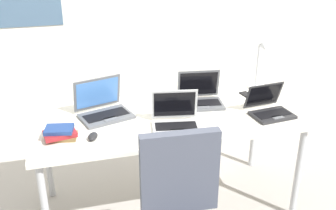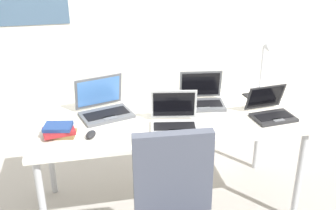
{
  "view_description": "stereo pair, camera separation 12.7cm",
  "coord_description": "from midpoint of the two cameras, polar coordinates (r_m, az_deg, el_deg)",
  "views": [
    {
      "loc": [
        -0.62,
        -2.36,
        1.92
      ],
      "look_at": [
        0.0,
        0.0,
        0.82
      ],
      "focal_mm": 42.85,
      "sensor_mm": 36.0,
      "label": 1
    },
    {
      "loc": [
        -0.5,
        -2.39,
        1.92
      ],
      "look_at": [
        0.0,
        0.0,
        0.82
      ],
      "focal_mm": 42.85,
      "sensor_mm": 36.0,
      "label": 2
    }
  ],
  "objects": [
    {
      "name": "laptop_near_lamp",
      "position": [
        2.88,
        3.38,
        1.03
      ],
      "size": [
        0.33,
        0.28,
        0.23
      ],
      "color": "#515459",
      "rests_on": "desk"
    },
    {
      "name": "laptop_mid_desk",
      "position": [
        2.74,
        -10.49,
        -0.56
      ],
      "size": [
        0.4,
        0.36,
        0.25
      ],
      "color": "#515459",
      "rests_on": "desk"
    },
    {
      "name": "ground_plane",
      "position": [
        3.11,
        -1.21,
        -13.93
      ],
      "size": [
        12.0,
        12.0,
        0.0
      ],
      "primitive_type": "plane",
      "color": "gray"
    },
    {
      "name": "laptop_back_right",
      "position": [
        2.79,
        12.99,
        -0.53
      ],
      "size": [
        0.3,
        0.28,
        0.2
      ],
      "color": "#232326",
      "rests_on": "desk"
    },
    {
      "name": "desk_lamp",
      "position": [
        3.14,
        11.8,
        5.48
      ],
      "size": [
        0.12,
        0.18,
        0.4
      ],
      "color": "silver",
      "rests_on": "desk"
    },
    {
      "name": "coffee_mug",
      "position": [
        3.07,
        13.11,
        1.82
      ],
      "size": [
        0.11,
        0.08,
        0.09
      ],
      "color": "white",
      "rests_on": "desk"
    },
    {
      "name": "desk",
      "position": [
        2.74,
        -1.33,
        -2.62
      ],
      "size": [
        1.8,
        0.8,
        0.74
      ],
      "color": "silver",
      "rests_on": "ground_plane"
    },
    {
      "name": "book_stack",
      "position": [
        2.52,
        -16.46,
        -3.87
      ],
      "size": [
        0.21,
        0.16,
        0.07
      ],
      "color": "brown",
      "rests_on": "desk"
    },
    {
      "name": "computer_mouse",
      "position": [
        2.47,
        -12.1,
        -4.4
      ],
      "size": [
        0.09,
        0.11,
        0.03
      ],
      "primitive_type": "ellipsoid",
      "rotation": [
        0.0,
        0.0,
        -0.34
      ],
      "color": "black",
      "rests_on": "desk"
    },
    {
      "name": "cell_phone",
      "position": [
        3.08,
        10.08,
        1.38
      ],
      "size": [
        0.09,
        0.14,
        0.01
      ],
      "primitive_type": "cube",
      "rotation": [
        0.0,
        0.0,
        0.17
      ],
      "color": "black",
      "rests_on": "desk"
    },
    {
      "name": "wall_back",
      "position": [
        3.58,
        -5.72,
        14.14
      ],
      "size": [
        6.0,
        0.13,
        2.6
      ],
      "color": "silver",
      "rests_on": "ground_plane"
    },
    {
      "name": "laptop_center",
      "position": [
        2.55,
        -0.32,
        -2.18
      ],
      "size": [
        0.33,
        0.28,
        0.22
      ],
      "color": "#B7BABC",
      "rests_on": "desk"
    }
  ]
}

